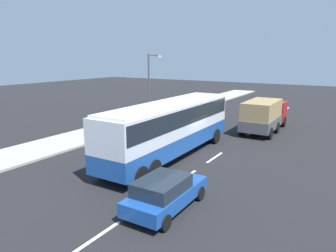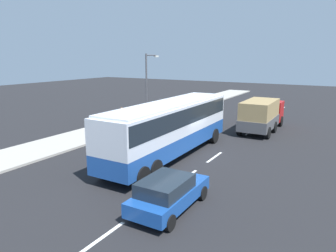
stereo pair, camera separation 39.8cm
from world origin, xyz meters
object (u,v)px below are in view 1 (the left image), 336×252
at_px(coach_bus, 170,123).
at_px(street_lamp, 150,83).
at_px(cargo_truck, 264,114).
at_px(pedestrian_at_crossing, 134,117).
at_px(car_blue_saloon, 165,192).
at_px(pedestrian_near_curb, 124,115).

height_order(coach_bus, street_lamp, street_lamp).
distance_m(cargo_truck, pedestrian_at_crossing, 11.51).
xyz_separation_m(coach_bus, cargo_truck, (10.33, -3.26, -0.70)).
bearing_deg(street_lamp, coach_bus, -137.90).
height_order(pedestrian_at_crossing, street_lamp, street_lamp).
xyz_separation_m(coach_bus, pedestrian_at_crossing, (5.19, 7.03, -1.16)).
bearing_deg(street_lamp, car_blue_saloon, -143.12).
bearing_deg(pedestrian_near_curb, street_lamp, 138.58).
relative_size(cargo_truck, pedestrian_near_curb, 4.08).
distance_m(car_blue_saloon, pedestrian_near_curb, 16.34).
distance_m(coach_bus, pedestrian_at_crossing, 8.81).
bearing_deg(coach_bus, pedestrian_near_curb, 57.42).
height_order(car_blue_saloon, street_lamp, street_lamp).
height_order(coach_bus, pedestrian_at_crossing, coach_bus).
bearing_deg(pedestrian_at_crossing, car_blue_saloon, -157.20).
relative_size(car_blue_saloon, street_lamp, 0.66).
relative_size(pedestrian_near_curb, pedestrian_at_crossing, 1.09).
xyz_separation_m(cargo_truck, car_blue_saloon, (-16.62, -0.29, -0.72)).
distance_m(car_blue_saloon, street_lamp, 17.59).
xyz_separation_m(pedestrian_at_crossing, street_lamp, (2.37, -0.20, 2.91)).
relative_size(coach_bus, pedestrian_at_crossing, 7.74).
bearing_deg(street_lamp, cargo_truck, -74.58).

